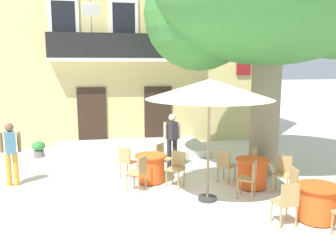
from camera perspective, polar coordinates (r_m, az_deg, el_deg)
The scene contains 21 objects.
ground_plane at distance 9.66m, azimuth -2.35°, elevation -9.30°, with size 120.00×120.00×0.00m, color silver.
building_facade at distance 16.06m, azimuth -7.50°, elevation 11.84°, with size 13.00×5.09×7.50m.
entrance_step_platform at distance 13.09m, azimuth -6.30°, elevation -3.66°, with size 5.53×2.68×0.25m, color silver.
plane_tree at distance 10.70m, azimuth 15.46°, elevation 18.93°, with size 6.63×5.82×7.01m.
cafe_table_near_tree at distance 9.72m, azimuth -2.77°, elevation -6.76°, with size 0.86×0.86×0.76m.
cafe_chair_near_tree_0 at distance 10.04m, azimuth -6.61°, elevation -5.46°, with size 0.56×0.56×0.91m.
cafe_chair_near_tree_1 at distance 9.02m, azimuth -4.72°, elevation -7.18°, with size 0.56×0.56×0.91m.
cafe_chair_near_tree_2 at distance 9.39m, azimuth 1.41°, elevation -6.47°, with size 0.56×0.56×0.91m.
cafe_chair_near_tree_3 at distance 10.33m, azimuth -0.82°, elevation -4.95°, with size 0.56×0.56×0.91m.
cafe_table_middle at distance 9.52m, azimuth 13.34°, elevation -7.37°, with size 0.86×0.86×0.76m.
cafe_chair_middle_0 at distance 8.76m, azimuth 12.98°, elevation -7.93°, with size 0.56×0.56×0.91m.
cafe_chair_middle_1 at distance 9.38m, azimuth 17.93°, elevation -6.97°, with size 0.56×0.56×0.91m.
cafe_chair_middle_2 at distance 10.20m, azimuth 14.21°, elevation -5.45°, with size 0.56×0.56×0.91m.
cafe_chair_middle_3 at distance 9.74m, azimuth 9.15°, elevation -6.00°, with size 0.56×0.56×0.91m.
cafe_table_front at distance 7.98m, azimuth 22.83°, elevation -11.29°, with size 0.86×0.86×0.76m.
cafe_chair_front_0 at distance 7.47m, azimuth 18.50°, elevation -11.35°, with size 0.42×0.42×0.91m.
cafe_chair_front_3 at distance 8.54m, azimuth 20.13°, elevation -8.77°, with size 0.44×0.44×0.91m.
cafe_umbrella at distance 8.06m, azimuth 6.67°, elevation 5.83°, with size 2.90×2.90×2.85m.
ground_planter_left at distance 13.08m, azimuth -20.03°, elevation -3.37°, with size 0.45×0.45×0.56m.
pedestrian_near_entrance at distance 10.93m, azimuth 0.66°, elevation -1.85°, with size 0.53×0.39×1.68m.
pedestrian_mid_plaza at distance 10.15m, azimuth -23.90°, elevation -3.63°, with size 0.53×0.40×1.68m.
Camera 1 is at (-1.31, -9.03, 3.17)m, focal length 38.00 mm.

